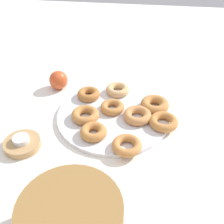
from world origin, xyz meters
name	(u,v)px	position (x,y,z in m)	size (l,w,h in m)	color
ground_plane	(113,116)	(0.00, 0.00, 0.00)	(2.40, 2.40, 0.00)	white
donut_plate	(113,115)	(0.00, 0.00, 0.01)	(0.36, 0.36, 0.01)	silver
donut_0	(137,115)	(-0.08, 0.01, 0.02)	(0.09, 0.09, 0.03)	#C6844C
donut_1	(127,145)	(-0.06, 0.15, 0.02)	(0.08, 0.08, 0.02)	#BC7A3D
donut_2	(117,90)	(0.00, -0.12, 0.02)	(0.08, 0.08, 0.02)	tan
donut_3	(112,107)	(0.01, -0.02, 0.02)	(0.08, 0.08, 0.02)	#BC7A3D
donut_4	(89,94)	(0.10, -0.08, 0.02)	(0.08, 0.08, 0.03)	#AD6B33
donut_5	(93,132)	(0.04, 0.11, 0.02)	(0.08, 0.08, 0.03)	#BC7A3D
donut_6	(85,115)	(0.08, 0.03, 0.03)	(0.09, 0.09, 0.03)	#BC7A3D
donut_7	(164,122)	(-0.16, 0.03, 0.02)	(0.09, 0.09, 0.02)	#BC7A3D
donut_8	(155,105)	(-0.13, -0.05, 0.03)	(0.09, 0.09, 0.03)	#BC7A3D
candle_holder	(22,144)	(0.24, 0.17, 0.01)	(0.10, 0.10, 0.02)	tan
tealight	(21,139)	(0.24, 0.17, 0.03)	(0.05, 0.05, 0.01)	silver
basket	(72,222)	(0.03, 0.40, 0.05)	(0.21, 0.21, 0.11)	olive
apple	(59,80)	(0.22, -0.14, 0.03)	(0.07, 0.07, 0.07)	#CC4C23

